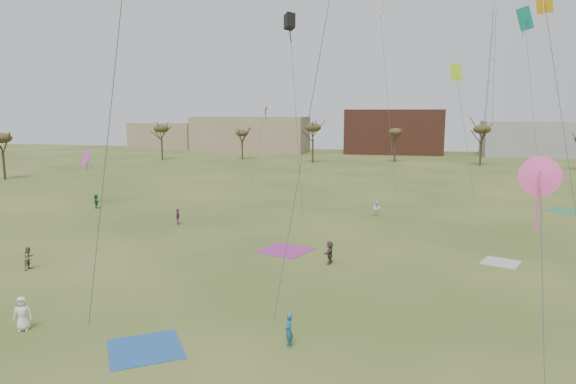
# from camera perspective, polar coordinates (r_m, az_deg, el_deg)

# --- Properties ---
(ground) EXTENTS (260.00, 260.00, 0.00)m
(ground) POSITION_cam_1_polar(r_m,az_deg,el_deg) (28.49, -5.68, -14.78)
(ground) COLOR #354E18
(ground) RESTS_ON ground
(flyer_near_left) EXTENTS (1.08, 0.96, 1.85)m
(flyer_near_left) POSITION_cam_1_polar(r_m,az_deg,el_deg) (30.94, -27.65, -11.99)
(flyer_near_left) COLOR white
(flyer_near_left) RESTS_ON ground
(flyer_near_right) EXTENTS (0.58, 0.71, 1.70)m
(flyer_near_right) POSITION_cam_1_polar(r_m,az_deg,el_deg) (25.84, 0.09, -15.25)
(flyer_near_right) COLOR #206596
(flyer_near_right) RESTS_ON ground
(spectator_fore_b) EXTENTS (0.67, 0.85, 1.73)m
(spectator_fore_b) POSITION_cam_1_polar(r_m,az_deg,el_deg) (42.07, -27.05, -6.60)
(spectator_fore_b) COLOR #7C674F
(spectator_fore_b) RESTS_ON ground
(spectator_fore_c) EXTENTS (0.64, 1.67, 1.76)m
(spectator_fore_c) POSITION_cam_1_polar(r_m,az_deg,el_deg) (38.99, 4.70, -6.77)
(spectator_fore_c) COLOR brown
(spectator_fore_c) RESTS_ON ground
(spectator_mid_d) EXTENTS (0.64, 1.05, 1.66)m
(spectator_mid_d) POSITION_cam_1_polar(r_m,az_deg,el_deg) (53.34, -12.26, -2.69)
(spectator_mid_d) COLOR #983F79
(spectator_mid_d) RESTS_ON ground
(spectator_mid_e) EXTENTS (0.89, 0.73, 1.73)m
(spectator_mid_e) POSITION_cam_1_polar(r_m,az_deg,el_deg) (57.05, 9.94, -1.83)
(spectator_mid_e) COLOR white
(spectator_mid_e) RESTS_ON ground
(flyer_far_a) EXTENTS (1.40, 1.48, 1.67)m
(flyer_far_a) POSITION_cam_1_polar(r_m,az_deg,el_deg) (64.95, -20.71, -0.99)
(flyer_far_a) COLOR #216424
(flyer_far_a) RESTS_ON ground
(blanket_blue) EXTENTS (4.78, 4.78, 0.03)m
(blanket_blue) POSITION_cam_1_polar(r_m,az_deg,el_deg) (26.88, -15.71, -16.60)
(blanket_blue) COLOR #2559A3
(blanket_blue) RESTS_ON ground
(blanket_cream) EXTENTS (3.36, 3.36, 0.03)m
(blanket_cream) POSITION_cam_1_polar(r_m,az_deg,el_deg) (42.60, 22.77, -7.32)
(blanket_cream) COLOR beige
(blanket_cream) RESTS_ON ground
(blanket_plum) EXTENTS (4.83, 4.83, 0.03)m
(blanket_plum) POSITION_cam_1_polar(r_m,az_deg,el_deg) (42.68, -0.30, -6.57)
(blanket_plum) COLOR #9E3085
(blanket_plum) RESTS_ON ground
(blanket_olive) EXTENTS (4.58, 4.58, 0.03)m
(blanket_olive) POSITION_cam_1_polar(r_m,az_deg,el_deg) (67.20, 28.48, -1.91)
(blanket_olive) COLOR #30845A
(blanket_olive) RESTS_ON ground
(kites_aloft) EXTENTS (60.70, 51.11, 23.90)m
(kites_aloft) POSITION_cam_1_polar(r_m,az_deg,el_deg) (51.66, 5.82, 16.72)
(kites_aloft) COLOR red
(kites_aloft) RESTS_ON ground
(tree_line) EXTENTS (117.44, 49.32, 8.91)m
(tree_line) POSITION_cam_1_polar(r_m,az_deg,el_deg) (104.47, 6.91, 6.56)
(tree_line) COLOR #3A2B1E
(tree_line) RESTS_ON ground
(building_tan) EXTENTS (32.00, 14.00, 10.00)m
(building_tan) POSITION_cam_1_polar(r_m,az_deg,el_deg) (146.41, -4.21, 6.47)
(building_tan) COLOR #937F60
(building_tan) RESTS_ON ground
(building_brick) EXTENTS (26.00, 16.00, 12.00)m
(building_brick) POSITION_cam_1_polar(r_m,az_deg,el_deg) (144.78, 11.80, 6.67)
(building_brick) COLOR brown
(building_brick) RESTS_ON ground
(building_grey) EXTENTS (24.00, 12.00, 9.00)m
(building_grey) POSITION_cam_1_polar(r_m,az_deg,el_deg) (146.22, 25.66, 5.41)
(building_grey) COLOR gray
(building_grey) RESTS_ON ground
(building_tan_west) EXTENTS (20.00, 12.00, 8.00)m
(building_tan_west) POSITION_cam_1_polar(r_m,az_deg,el_deg) (164.21, -13.57, 6.17)
(building_tan_west) COLOR #937F60
(building_tan_west) RESTS_ON ground
(radio_tower) EXTENTS (1.51, 1.72, 41.00)m
(radio_tower) POSITION_cam_1_polar(r_m,az_deg,el_deg) (151.36, 21.71, 11.33)
(radio_tower) COLOR #9EA3A8
(radio_tower) RESTS_ON ground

